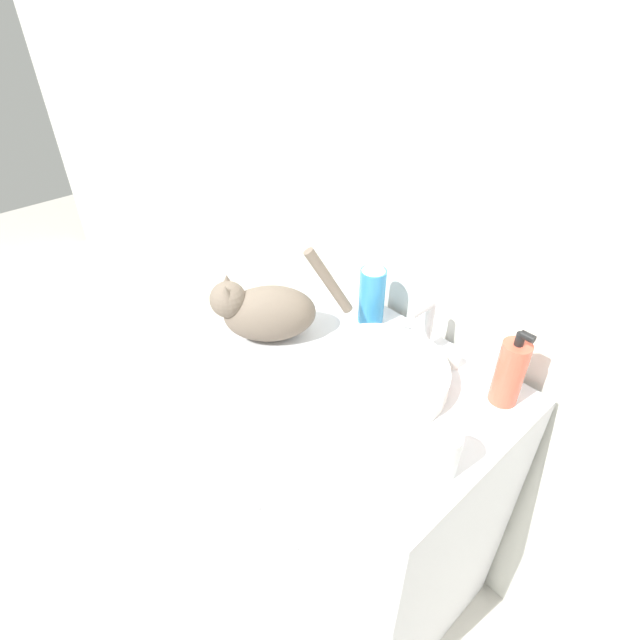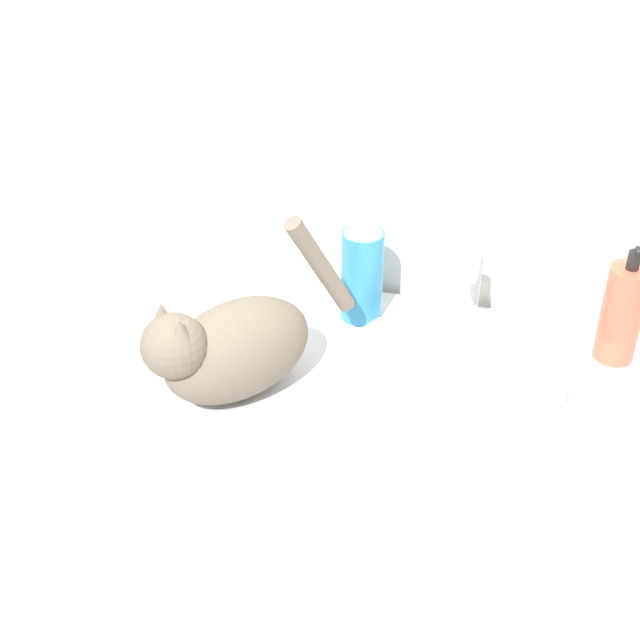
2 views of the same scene
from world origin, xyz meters
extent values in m
cube|color=silver|center=(0.00, 0.58, 1.25)|extent=(6.00, 0.05, 2.50)
cube|color=silver|center=(0.00, 0.27, 0.45)|extent=(0.81, 0.54, 0.90)
cylinder|color=white|center=(0.08, 0.28, 0.93)|extent=(0.34, 0.34, 0.05)
cylinder|color=silver|center=(0.08, 0.46, 0.97)|extent=(0.02, 0.02, 0.15)
cylinder|color=silver|center=(0.08, 0.42, 1.05)|extent=(0.02, 0.08, 0.02)
cylinder|color=white|center=(-0.01, 0.46, 0.92)|extent=(0.03, 0.03, 0.03)
cylinder|color=white|center=(0.17, 0.46, 0.92)|extent=(0.03, 0.03, 0.03)
ellipsoid|color=#7A6B5B|center=(-0.24, 0.20, 0.98)|extent=(0.26, 0.28, 0.15)
sphere|color=#7A6B5B|center=(-0.30, 0.12, 1.03)|extent=(0.13, 0.13, 0.10)
cone|color=#7A6B5B|center=(-0.32, 0.13, 1.07)|extent=(0.05, 0.05, 0.04)
cone|color=#7A6B5B|center=(-0.28, 0.10, 1.07)|extent=(0.05, 0.05, 0.04)
cylinder|color=#7A6B5B|center=(-0.15, 0.32, 1.07)|extent=(0.10, 0.12, 0.20)
cylinder|color=#EF6047|center=(0.31, 0.45, 0.98)|extent=(0.07, 0.07, 0.17)
cylinder|color=black|center=(0.31, 0.45, 1.08)|extent=(0.02, 0.02, 0.03)
cylinder|color=#338CCC|center=(-0.11, 0.45, 0.98)|extent=(0.07, 0.07, 0.16)
cone|color=white|center=(-0.11, 0.45, 1.08)|extent=(0.06, 0.06, 0.04)
cylinder|color=white|center=(0.33, 0.18, 0.95)|extent=(0.07, 0.07, 0.10)
camera|label=1|loc=(0.64, -0.43, 1.74)|focal=28.00mm
camera|label=2|loc=(0.17, -0.81, 1.76)|focal=50.00mm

